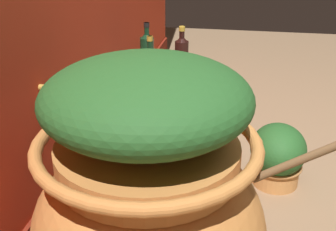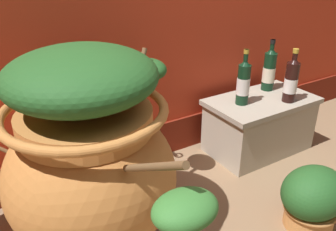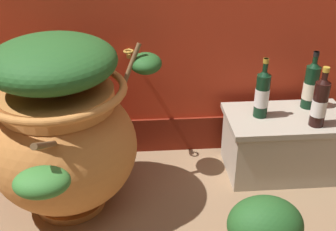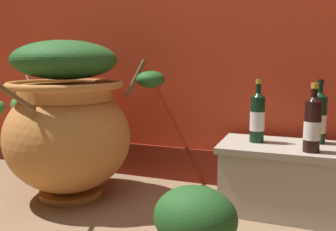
{
  "view_description": "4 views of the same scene",
  "coord_description": "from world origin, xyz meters",
  "px_view_note": "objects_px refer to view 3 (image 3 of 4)",
  "views": [
    {
      "loc": [
        -1.54,
        0.4,
        1.19
      ],
      "look_at": [
        0.07,
        0.69,
        0.44
      ],
      "focal_mm": 46.43,
      "sensor_mm": 36.0,
      "label": 1
    },
    {
      "loc": [
        -0.9,
        -0.54,
        1.19
      ],
      "look_at": [
        -0.05,
        0.84,
        0.4
      ],
      "focal_mm": 38.13,
      "sensor_mm": 36.0,
      "label": 2
    },
    {
      "loc": [
        -0.17,
        -1.05,
        1.39
      ],
      "look_at": [
        -0.03,
        0.73,
        0.43
      ],
      "focal_mm": 44.42,
      "sensor_mm": 36.0,
      "label": 3
    },
    {
      "loc": [
        0.67,
        -1.02,
        0.77
      ],
      "look_at": [
        -0.02,
        0.85,
        0.46
      ],
      "focal_mm": 38.85,
      "sensor_mm": 36.0,
      "label": 4
    }
  ],
  "objects_px": {
    "potted_shrub": "(264,231)",
    "terracotta_urn": "(61,129)",
    "wine_bottle_right": "(311,85)",
    "wine_bottle_middle": "(262,93)",
    "wine_bottle_left": "(320,101)"
  },
  "relations": [
    {
      "from": "terracotta_urn",
      "to": "wine_bottle_left",
      "type": "height_order",
      "value": "terracotta_urn"
    },
    {
      "from": "wine_bottle_middle",
      "to": "wine_bottle_right",
      "type": "xyz_separation_m",
      "value": [
        0.29,
        0.08,
        0.0
      ]
    },
    {
      "from": "terracotta_urn",
      "to": "wine_bottle_middle",
      "type": "height_order",
      "value": "terracotta_urn"
    },
    {
      "from": "terracotta_urn",
      "to": "wine_bottle_middle",
      "type": "relative_size",
      "value": 3.53
    },
    {
      "from": "wine_bottle_right",
      "to": "potted_shrub",
      "type": "xyz_separation_m",
      "value": [
        -0.43,
        -0.73,
        -0.32
      ]
    },
    {
      "from": "terracotta_urn",
      "to": "potted_shrub",
      "type": "relative_size",
      "value": 3.61
    },
    {
      "from": "wine_bottle_middle",
      "to": "wine_bottle_right",
      "type": "relative_size",
      "value": 1.01
    },
    {
      "from": "wine_bottle_left",
      "to": "potted_shrub",
      "type": "height_order",
      "value": "wine_bottle_left"
    },
    {
      "from": "terracotta_urn",
      "to": "wine_bottle_right",
      "type": "bearing_deg",
      "value": 12.75
    },
    {
      "from": "terracotta_urn",
      "to": "wine_bottle_right",
      "type": "relative_size",
      "value": 3.55
    },
    {
      "from": "potted_shrub",
      "to": "terracotta_urn",
      "type": "bearing_deg",
      "value": 153.21
    },
    {
      "from": "wine_bottle_right",
      "to": "potted_shrub",
      "type": "bearing_deg",
      "value": -120.55
    },
    {
      "from": "terracotta_urn",
      "to": "wine_bottle_right",
      "type": "xyz_separation_m",
      "value": [
        1.29,
        0.29,
        0.05
      ]
    },
    {
      "from": "wine_bottle_right",
      "to": "potted_shrub",
      "type": "relative_size",
      "value": 1.02
    },
    {
      "from": "wine_bottle_left",
      "to": "terracotta_urn",
      "type": "bearing_deg",
      "value": -175.82
    }
  ]
}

